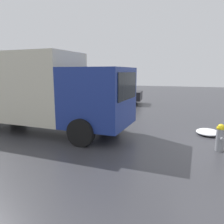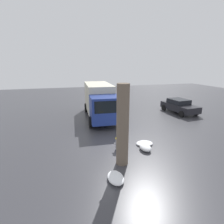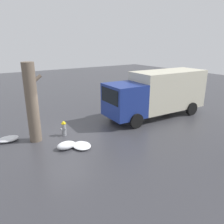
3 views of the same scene
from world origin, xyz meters
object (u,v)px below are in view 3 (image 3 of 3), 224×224
object	(u,v)px
fire_hydrant	(64,128)
tree_trunk	(32,103)
pedestrian	(124,107)
delivery_truck	(158,92)

from	to	relation	value
fire_hydrant	tree_trunk	world-z (taller)	tree_trunk
pedestrian	tree_trunk	bearing A→B (deg)	81.74
tree_trunk	pedestrian	xyz separation A→B (m)	(5.79, 0.04, -1.14)
tree_trunk	delivery_truck	distance (m)	8.22
tree_trunk	pedestrian	world-z (taller)	tree_trunk
fire_hydrant	pedestrian	xyz separation A→B (m)	(4.33, 0.26, 0.47)
pedestrian	fire_hydrant	bearing A→B (deg)	84.80
fire_hydrant	pedestrian	size ratio (longest dim) A/B	0.50
fire_hydrant	tree_trunk	xyz separation A→B (m)	(-1.47, 0.22, 1.61)
delivery_truck	pedestrian	bearing A→B (deg)	78.90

